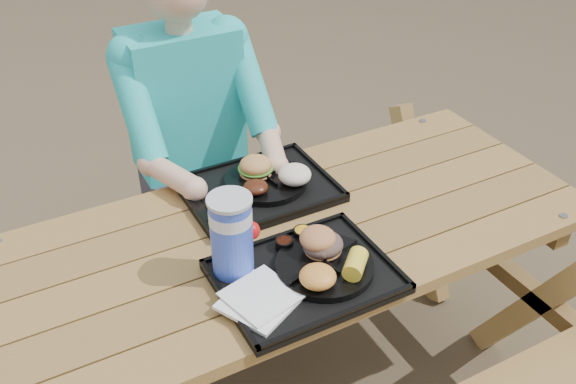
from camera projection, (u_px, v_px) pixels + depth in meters
name	position (u px, v px, depth m)	size (l,w,h in m)	color
picnic_table	(288.00, 321.00, 2.07)	(1.80, 1.49, 0.75)	#999999
tray_near	(305.00, 277.00, 1.67)	(0.45, 0.35, 0.02)	black
tray_far	(259.00, 190.00, 2.00)	(0.45, 0.35, 0.02)	black
plate_near	(324.00, 266.00, 1.68)	(0.26, 0.26, 0.02)	black
plate_far	(266.00, 181.00, 2.01)	(0.26, 0.26, 0.02)	black
napkin_stack	(259.00, 300.00, 1.57)	(0.16, 0.16, 0.02)	white
soda_cup	(232.00, 237.00, 1.62)	(0.11, 0.11, 0.22)	blue
condiment_bbq	(284.00, 244.00, 1.74)	(0.05, 0.05, 0.03)	black
condiment_mustard	(303.00, 234.00, 1.77)	(0.05, 0.05, 0.03)	#FFAD1C
sandwich	(323.00, 235.00, 1.68)	(0.10, 0.10, 0.11)	#C07743
mac_cheese	(318.00, 277.00, 1.59)	(0.09, 0.09, 0.05)	gold
corn_cob	(355.00, 264.00, 1.63)	(0.09, 0.09, 0.05)	yellow
cutlery_far	(205.00, 200.00, 1.93)	(0.03, 0.18, 0.01)	black
burger	(255.00, 161.00, 1.99)	(0.10, 0.10, 0.09)	#CD8B48
baked_beans	(256.00, 187.00, 1.93)	(0.08, 0.08, 0.03)	#481D0E
potato_salad	(295.00, 175.00, 1.97)	(0.10, 0.10, 0.06)	white
diner	(192.00, 157.00, 2.39)	(0.48, 0.84, 1.28)	teal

